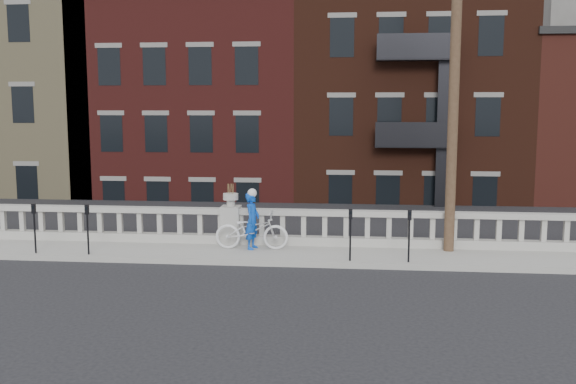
# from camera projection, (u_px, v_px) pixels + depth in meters

# --- Properties ---
(ground) EXTENTS (120.00, 120.00, 0.00)m
(ground) POSITION_uv_depth(u_px,v_px,m) (199.00, 285.00, 14.90)
(ground) COLOR black
(ground) RESTS_ON ground
(sidewalk) EXTENTS (32.00, 2.20, 0.15)m
(sidewalk) POSITION_uv_depth(u_px,v_px,m) (225.00, 253.00, 17.85)
(sidewalk) COLOR #9B9890
(sidewalk) RESTS_ON ground
(balustrade) EXTENTS (28.00, 0.34, 1.03)m
(balustrade) POSITION_uv_depth(u_px,v_px,m) (231.00, 227.00, 18.71)
(balustrade) COLOR #9B9890
(balustrade) RESTS_ON sidewalk
(planter_pedestal) EXTENTS (0.55, 0.55, 1.76)m
(planter_pedestal) POSITION_uv_depth(u_px,v_px,m) (231.00, 220.00, 18.69)
(planter_pedestal) COLOR #9B9890
(planter_pedestal) RESTS_ON sidewalk
(lower_level) EXTENTS (80.00, 44.00, 20.80)m
(lower_level) POSITION_uv_depth(u_px,v_px,m) (302.00, 132.00, 37.22)
(lower_level) COLOR #605E59
(lower_level) RESTS_ON ground
(utility_pole) EXTENTS (1.60, 0.28, 10.00)m
(utility_pole) POSITION_uv_depth(u_px,v_px,m) (455.00, 65.00, 17.13)
(utility_pole) COLOR #422D1E
(utility_pole) RESTS_ON sidewalk
(parking_meter_b) EXTENTS (0.10, 0.09, 1.36)m
(parking_meter_b) POSITION_uv_depth(u_px,v_px,m) (34.00, 223.00, 17.40)
(parking_meter_b) COLOR black
(parking_meter_b) RESTS_ON sidewalk
(parking_meter_c) EXTENTS (0.10, 0.09, 1.36)m
(parking_meter_c) POSITION_uv_depth(u_px,v_px,m) (87.00, 224.00, 17.25)
(parking_meter_c) COLOR black
(parking_meter_c) RESTS_ON sidewalk
(parking_meter_d) EXTENTS (0.10, 0.09, 1.36)m
(parking_meter_d) POSITION_uv_depth(u_px,v_px,m) (350.00, 229.00, 16.54)
(parking_meter_d) COLOR black
(parking_meter_d) RESTS_ON sidewalk
(parking_meter_e) EXTENTS (0.10, 0.09, 1.36)m
(parking_meter_e) POSITION_uv_depth(u_px,v_px,m) (409.00, 230.00, 16.39)
(parking_meter_e) COLOR black
(parking_meter_e) RESTS_ON sidewalk
(bicycle) EXTENTS (2.07, 0.76, 1.08)m
(bicycle) POSITION_uv_depth(u_px,v_px,m) (252.00, 230.00, 17.96)
(bicycle) COLOR silver
(bicycle) RESTS_ON sidewalk
(cyclist) EXTENTS (0.49, 0.65, 1.60)m
(cyclist) POSITION_uv_depth(u_px,v_px,m) (252.00, 221.00, 17.95)
(cyclist) COLOR #0C43B7
(cyclist) RESTS_ON sidewalk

